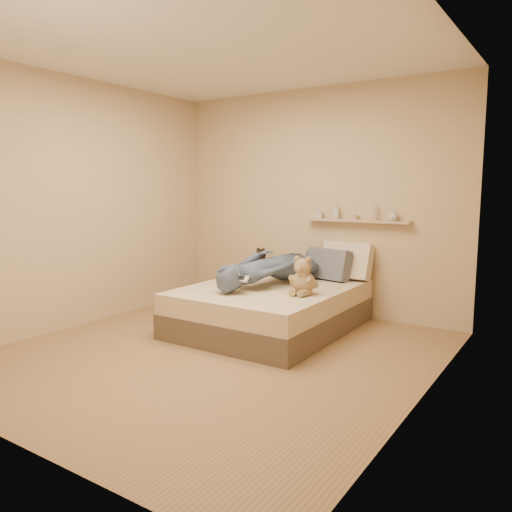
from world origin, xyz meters
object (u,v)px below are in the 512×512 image
Objects in this scene: game_console at (240,279)px; person at (273,267)px; bed at (271,308)px; teddy_bear at (303,279)px; pillow_grey at (329,264)px; dark_plush at (261,261)px; wall_shelf at (356,221)px; pillow_cream at (347,261)px.

game_console is 0.12× the size of person.
teddy_bear reaches higher than bed.
pillow_grey is at bearing 72.94° from game_console.
wall_shelf is (1.13, 0.20, 0.52)m from dark_plush.
pillow_cream is 0.46m from wall_shelf.
game_console is 0.36× the size of pillow_grey.
game_console is at bearing -146.09° from teddy_bear.
pillow_cream is (1.05, 0.12, 0.07)m from dark_plush.
pillow_cream reaches higher than teddy_bear.
pillow_grey is at bearing 64.65° from bed.
game_console is at bearing 101.23° from person.
dark_plush is at bearing -169.76° from wall_shelf.
wall_shelf reaches higher than teddy_bear.
wall_shelf is (0.59, 0.79, 0.46)m from person.
wall_shelf reaches higher than bed.
game_console is at bearing -112.68° from wall_shelf.
dark_plush reaches higher than game_console.
wall_shelf is at bearing 48.07° from pillow_cream.
pillow_cream is (0.52, 1.33, 0.05)m from game_console.
wall_shelf is at bearing 85.13° from teddy_bear.
bed is at bearing 160.35° from teddy_bear.
dark_plush is 0.24× the size of wall_shelf.
teddy_bear is at bearing -81.22° from pillow_grey.
dark_plush is 0.19× the size of person.
person is (-0.04, 0.12, 0.41)m from bed.
teddy_bear reaches higher than game_console.
wall_shelf reaches higher than person.
dark_plush reaches higher than bed.
teddy_bear is 0.24× the size of person.
wall_shelf is at bearing -116.26° from person.
game_console is 0.62m from person.
teddy_bear is 0.75× the size of pillow_grey.
bed is 6.48× the size of dark_plush.
teddy_bear is at bearing 33.91° from game_console.
dark_plush is 0.79m from person.
pillow_grey is at bearing -112.32° from person.
game_console is (-0.04, -0.50, 0.38)m from bed.
person is at bearing -126.32° from pillow_cream.
teddy_bear is (0.50, 0.33, -0.00)m from game_console.
pillow_cream is at bearing -131.93° from wall_shelf.
teddy_bear is at bearing -94.87° from wall_shelf.
game_console is at bearing -65.93° from dark_plush.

